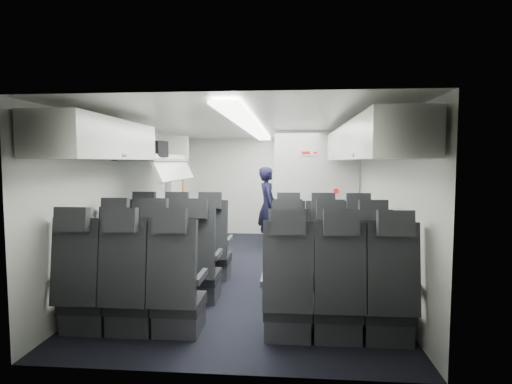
% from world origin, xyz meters
% --- Properties ---
extents(cabin_shell, '(3.41, 6.01, 2.16)m').
position_xyz_m(cabin_shell, '(0.00, 0.00, 1.12)').
color(cabin_shell, black).
rests_on(cabin_shell, ground).
extents(seat_row_front, '(3.33, 0.56, 1.24)m').
position_xyz_m(seat_row_front, '(-0.00, -0.53, 0.40)').
color(seat_row_front, black).
rests_on(seat_row_front, cabin_shell).
extents(seat_row_mid, '(3.33, 0.56, 1.24)m').
position_xyz_m(seat_row_mid, '(-0.00, -1.43, 0.40)').
color(seat_row_mid, black).
rests_on(seat_row_mid, cabin_shell).
extents(seat_row_rear, '(3.33, 0.56, 1.24)m').
position_xyz_m(seat_row_rear, '(-0.00, -2.33, 0.40)').
color(seat_row_rear, black).
rests_on(seat_row_rear, cabin_shell).
extents(overhead_bin_left_rear, '(0.53, 1.80, 0.40)m').
position_xyz_m(overhead_bin_left_rear, '(-1.40, -2.00, 1.86)').
color(overhead_bin_left_rear, white).
rests_on(overhead_bin_left_rear, cabin_shell).
extents(overhead_bin_left_front_open, '(0.64, 1.70, 0.72)m').
position_xyz_m(overhead_bin_left_front_open, '(-1.44, -0.25, 1.74)').
color(overhead_bin_left_front_open, '#9E9E93').
rests_on(overhead_bin_left_front_open, cabin_shell).
extents(overhead_bin_right_rear, '(0.53, 1.80, 0.40)m').
position_xyz_m(overhead_bin_right_rear, '(1.40, -2.00, 1.86)').
color(overhead_bin_right_rear, white).
rests_on(overhead_bin_right_rear, cabin_shell).
extents(overhead_bin_right_front, '(0.53, 1.70, 0.40)m').
position_xyz_m(overhead_bin_right_front, '(1.40, -0.25, 1.86)').
color(overhead_bin_right_front, white).
rests_on(overhead_bin_right_front, cabin_shell).
extents(bulkhead_partition, '(1.40, 0.15, 2.13)m').
position_xyz_m(bulkhead_partition, '(0.98, 0.80, 1.08)').
color(bulkhead_partition, silver).
rests_on(bulkhead_partition, cabin_shell).
extents(galley_unit, '(0.85, 0.52, 1.90)m').
position_xyz_m(galley_unit, '(0.95, 2.72, 0.95)').
color(galley_unit, '#939399').
rests_on(galley_unit, cabin_shell).
extents(boarding_door, '(0.12, 1.27, 1.86)m').
position_xyz_m(boarding_door, '(-1.64, 1.55, 0.95)').
color(boarding_door, silver).
rests_on(boarding_door, cabin_shell).
extents(flight_attendant, '(0.47, 0.62, 1.53)m').
position_xyz_m(flight_attendant, '(0.11, 1.77, 0.77)').
color(flight_attendant, black).
rests_on(flight_attendant, ground).
extents(carry_on_bag, '(0.42, 0.34, 0.22)m').
position_xyz_m(carry_on_bag, '(-1.35, -0.58, 1.81)').
color(carry_on_bag, black).
rests_on(carry_on_bag, overhead_bin_left_front_open).
extents(papers, '(0.21, 0.03, 0.15)m').
position_xyz_m(papers, '(0.30, 1.72, 1.05)').
color(papers, white).
rests_on(papers, flight_attendant).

